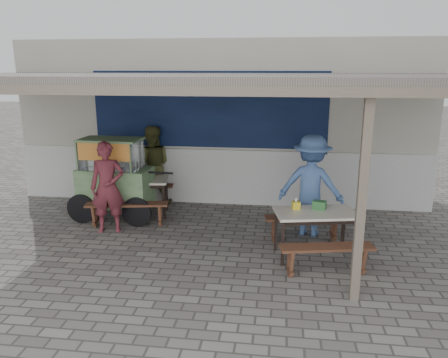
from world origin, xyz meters
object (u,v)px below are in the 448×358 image
object	(u,v)px
bench_right_wall	(304,223)
condiment_jar	(143,175)
donation_box	(319,205)
patron_right_table	(311,185)
bench_left_street	(127,209)
vendor_cart	(114,176)
condiment_bowl	(121,179)
patron_wall_side	(152,165)
bench_right_street	(327,254)
table_left	(132,183)
tissue_box	(296,205)
table_right	(315,217)
patron_street_side	(108,187)
bench_left_wall	(138,190)

from	to	relation	value
bench_right_wall	condiment_jar	size ratio (longest dim) A/B	15.41
donation_box	patron_right_table	bearing A→B (deg)	95.22
bench_left_street	donation_box	xyz separation A→B (m)	(3.46, -0.81, 0.48)
vendor_cart	condiment_bowl	xyz separation A→B (m)	(0.08, 0.16, -0.10)
patron_wall_side	patron_right_table	xyz separation A→B (m)	(3.31, -1.39, 0.04)
bench_left_street	bench_right_street	world-z (taller)	same
bench_left_street	condiment_bowl	distance (m)	0.76
table_left	tissue_box	distance (m)	3.53
vendor_cart	donation_box	size ratio (longest dim) A/B	9.94
table_right	condiment_jar	bearing A→B (deg)	140.17
tissue_box	patron_right_table	bearing A→B (deg)	72.43
patron_wall_side	tissue_box	world-z (taller)	patron_wall_side
table_left	bench_left_street	size ratio (longest dim) A/B	0.98
patron_street_side	condiment_bowl	distance (m)	0.84
table_left	vendor_cart	xyz separation A→B (m)	(-0.26, -0.24, 0.20)
table_left	patron_wall_side	distance (m)	0.86
bench_left_wall	donation_box	world-z (taller)	donation_box
table_right	donation_box	xyz separation A→B (m)	(0.06, 0.12, 0.15)
bench_right_wall	condiment_jar	xyz separation A→B (m)	(-3.23, 1.17, 0.46)
tissue_box	condiment_bowl	xyz separation A→B (m)	(-3.39, 1.39, -0.04)
table_left	patron_street_side	bearing A→B (deg)	-107.52
vendor_cart	condiment_jar	bearing A→B (deg)	51.33
table_right	donation_box	distance (m)	0.20
bench_right_street	condiment_bowl	size ratio (longest dim) A/B	7.37
condiment_bowl	bench_right_street	bearing A→B (deg)	-28.96
condiment_bowl	bench_right_wall	bearing A→B (deg)	-13.47
patron_wall_side	patron_right_table	world-z (taller)	patron_right_table
bench_right_wall	tissue_box	world-z (taller)	tissue_box
table_right	patron_right_table	xyz separation A→B (m)	(-0.02, 0.99, 0.23)
patron_street_side	condiment_jar	distance (m)	1.19
patron_wall_side	condiment_jar	xyz separation A→B (m)	(-0.03, -0.58, -0.06)
patron_right_table	condiment_bowl	distance (m)	3.71
table_right	condiment_jar	world-z (taller)	condiment_jar
patron_wall_side	bench_right_wall	bearing A→B (deg)	139.52
table_left	patron_right_table	bearing A→B (deg)	-19.36
condiment_jar	patron_wall_side	bearing A→B (deg)	87.52
bench_left_street	patron_right_table	bearing A→B (deg)	-8.97
condiment_bowl	table_left	bearing A→B (deg)	23.92
bench_left_wall	condiment_bowl	xyz separation A→B (m)	(-0.07, -0.72, 0.43)
donation_box	condiment_jar	size ratio (longest dim) A/B	2.30
bench_right_street	patron_street_side	size ratio (longest dim) A/B	0.83
bench_right_street	condiment_jar	xyz separation A→B (m)	(-3.49, 2.43, 0.46)
bench_left_street	condiment_bowl	world-z (taller)	condiment_bowl
table_left	bench_left_street	xyz separation A→B (m)	(0.11, -0.64, -0.33)
table_left	table_right	size ratio (longest dim) A/B	1.12
tissue_box	condiment_bowl	world-z (taller)	tissue_box
bench_left_street	patron_right_table	size ratio (longest dim) A/B	0.86
table_left	condiment_jar	bearing A→B (deg)	46.68
table_right	vendor_cart	bearing A→B (deg)	149.02
table_left	vendor_cart	bearing A→B (deg)	-147.65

